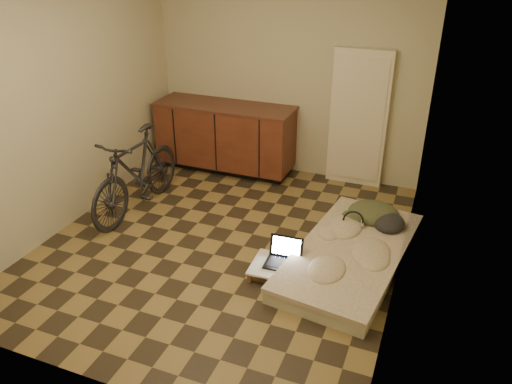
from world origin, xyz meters
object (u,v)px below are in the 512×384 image
at_px(bicycle, 136,168).
at_px(futon, 351,255).
at_px(lap_desk, 287,268).
at_px(laptop, 284,258).

xyz_separation_m(bicycle, futon, (2.50, -0.16, -0.44)).
bearing_deg(bicycle, lap_desk, -15.11).
height_order(lap_desk, laptop, laptop).
relative_size(bicycle, futon, 0.80).
distance_m(bicycle, futon, 2.54).
bearing_deg(lap_desk, bicycle, 160.61).
bearing_deg(futon, laptop, -137.62).
relative_size(bicycle, laptop, 4.88).
bearing_deg(bicycle, laptop, -13.82).
xyz_separation_m(lap_desk, laptop, (-0.06, 0.07, 0.06)).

